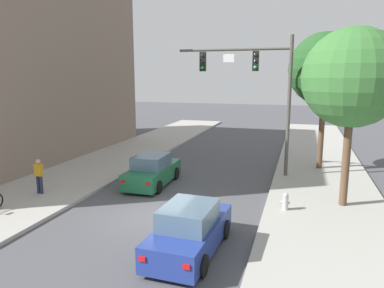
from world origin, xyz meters
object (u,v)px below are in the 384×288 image
at_px(traffic_signal_mast, 257,80).
at_px(fire_hydrant, 286,201).
at_px(car_following_blue, 190,230).
at_px(pedestrian_sidewalk_left_walker, 39,175).
at_px(street_tree_nearest, 353,78).
at_px(street_tree_second, 325,69).
at_px(car_lead_green, 152,171).

bearing_deg(traffic_signal_mast, fire_hydrant, -70.05).
xyz_separation_m(car_following_blue, pedestrian_sidewalk_left_walker, (-8.29, 3.17, 0.34)).
distance_m(car_following_blue, pedestrian_sidewalk_left_walker, 8.88).
height_order(fire_hydrant, street_tree_nearest, street_tree_nearest).
bearing_deg(fire_hydrant, car_following_blue, -122.56).
xyz_separation_m(traffic_signal_mast, street_tree_nearest, (4.29, -4.14, 0.13)).
relative_size(pedestrian_sidewalk_left_walker, street_tree_nearest, 0.22).
height_order(traffic_signal_mast, fire_hydrant, traffic_signal_mast).
height_order(car_following_blue, fire_hydrant, car_following_blue).
relative_size(car_following_blue, fire_hydrant, 5.97).
height_order(car_following_blue, street_tree_second, street_tree_second).
height_order(traffic_signal_mast, street_tree_nearest, traffic_signal_mast).
distance_m(traffic_signal_mast, car_following_blue, 10.82).
height_order(traffic_signal_mast, street_tree_second, street_tree_second).
bearing_deg(fire_hydrant, street_tree_second, 78.31).
bearing_deg(street_tree_second, pedestrian_sidewalk_left_walker, -144.99).
bearing_deg(fire_hydrant, traffic_signal_mast, 109.95).
xyz_separation_m(traffic_signal_mast, pedestrian_sidewalk_left_walker, (-9.07, -6.59, -4.26)).
bearing_deg(car_following_blue, car_lead_green, 121.94).
distance_m(pedestrian_sidewalk_left_walker, street_tree_second, 16.18).
xyz_separation_m(car_following_blue, street_tree_nearest, (5.07, 5.62, 4.73)).
bearing_deg(street_tree_second, car_following_blue, -109.89).
bearing_deg(street_tree_second, car_lead_green, -146.32).
xyz_separation_m(car_following_blue, fire_hydrant, (2.76, 4.32, -0.22)).
xyz_separation_m(car_lead_green, street_tree_second, (8.37, 5.58, 5.19)).
relative_size(traffic_signal_mast, pedestrian_sidewalk_left_walker, 4.57).
relative_size(car_lead_green, street_tree_second, 0.54).
xyz_separation_m(car_following_blue, street_tree_second, (4.35, 12.02, 5.19)).
bearing_deg(car_lead_green, car_following_blue, -58.06).
bearing_deg(traffic_signal_mast, car_lead_green, -145.38).
bearing_deg(car_following_blue, traffic_signal_mast, 85.42).
relative_size(fire_hydrant, street_tree_second, 0.09).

